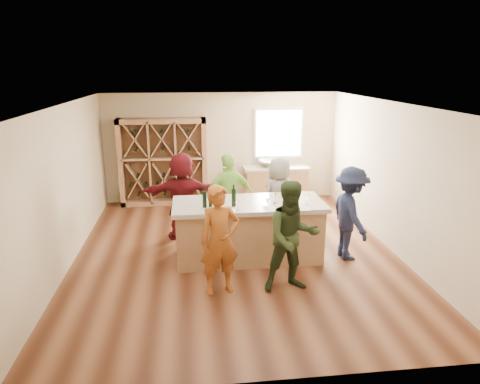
{
  "coord_description": "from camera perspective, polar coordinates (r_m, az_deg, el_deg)",
  "views": [
    {
      "loc": [
        -0.8,
        -7.48,
        3.42
      ],
      "look_at": [
        0.1,
        0.2,
        1.15
      ],
      "focal_mm": 32.0,
      "sensor_mm": 36.0,
      "label": 1
    }
  ],
  "objects": [
    {
      "name": "wine_bottle_b",
      "position": [
        7.3,
        -3.95,
        -1.23
      ],
      "size": [
        0.08,
        0.08,
        0.28
      ],
      "primitive_type": "cylinder",
      "rotation": [
        0.0,
        0.0,
        -0.21
      ],
      "color": "black",
      "rests_on": "tasting_counter_top"
    },
    {
      "name": "person_far_right",
      "position": [
        8.9,
        5.21,
        -0.65
      ],
      "size": [
        0.95,
        0.81,
        1.66
      ],
      "primitive_type": "imported",
      "rotation": [
        0.0,
        0.0,
        3.57
      ],
      "color": "slate",
      "rests_on": "floor"
    },
    {
      "name": "person_near_right",
      "position": [
        6.7,
        7.0,
        -5.98
      ],
      "size": [
        0.9,
        0.55,
        1.78
      ],
      "primitive_type": "imported",
      "rotation": [
        0.0,
        0.0,
        0.09
      ],
      "color": "#263319",
      "rests_on": "floor"
    },
    {
      "name": "tasting_menu_b",
      "position": [
        7.38,
        3.85,
        -2.16
      ],
      "size": [
        0.21,
        0.28,
        0.0
      ],
      "primitive_type": "cube",
      "rotation": [
        0.0,
        0.0,
        -0.04
      ],
      "color": "white",
      "rests_on": "tasting_counter_top"
    },
    {
      "name": "wine_bottle_e",
      "position": [
        7.42,
        -0.84,
        -0.76
      ],
      "size": [
        0.1,
        0.1,
        0.31
      ],
      "primitive_type": "cylinder",
      "rotation": [
        0.0,
        0.0,
        -0.4
      ],
      "color": "black",
      "rests_on": "tasting_counter_top"
    },
    {
      "name": "person_near_left",
      "position": [
        6.6,
        -2.73,
        -6.43
      ],
      "size": [
        0.73,
        0.61,
        1.74
      ],
      "primitive_type": "imported",
      "rotation": [
        0.0,
        0.0,
        0.26
      ],
      "color": "#994C19",
      "rests_on": "floor"
    },
    {
      "name": "tasting_counter_base",
      "position": [
        7.88,
        1.13,
        -5.39
      ],
      "size": [
        2.6,
        1.0,
        1.0
      ],
      "primitive_type": "cube",
      "color": "#9F724C",
      "rests_on": "floor"
    },
    {
      "name": "tasting_menu_c",
      "position": [
        7.45,
        8.32,
        -2.11
      ],
      "size": [
        0.24,
        0.32,
        0.0
      ],
      "primitive_type": "cube",
      "rotation": [
        0.0,
        0.0,
        -0.05
      ],
      "color": "white",
      "rests_on": "tasting_counter_top"
    },
    {
      "name": "person_far_left",
      "position": [
        8.75,
        -7.65,
        -0.49
      ],
      "size": [
        1.71,
        0.69,
        1.81
      ],
      "primitive_type": "imported",
      "rotation": [
        0.0,
        0.0,
        3.09
      ],
      "color": "#590F14",
      "rests_on": "floor"
    },
    {
      "name": "ceiling",
      "position": [
        7.54,
        -0.59,
        12.02
      ],
      "size": [
        6.0,
        7.0,
        0.1
      ],
      "primitive_type": "cube",
      "color": "white",
      "rests_on": "ground"
    },
    {
      "name": "floor",
      "position": [
        8.29,
        -0.53,
        -8.4
      ],
      "size": [
        6.0,
        7.0,
        0.1
      ],
      "primitive_type": "cube",
      "color": "brown",
      "rests_on": "ground"
    },
    {
      "name": "tasting_menu_a",
      "position": [
        7.23,
        -1.35,
        -2.53
      ],
      "size": [
        0.28,
        0.32,
        0.0
      ],
      "primitive_type": "cube",
      "rotation": [
        0.0,
        0.0,
        -0.4
      ],
      "color": "white",
      "rests_on": "tasting_counter_top"
    },
    {
      "name": "wine_glass_e",
      "position": [
        7.59,
        8.92,
        -1.1
      ],
      "size": [
        0.08,
        0.08,
        0.18
      ],
      "primitive_type": "cone",
      "rotation": [
        0.0,
        0.0,
        -0.12
      ],
      "color": "white",
      "rests_on": "tasting_counter_top"
    },
    {
      "name": "wall_back",
      "position": [
        11.24,
        -2.5,
        6.0
      ],
      "size": [
        6.0,
        0.1,
        2.8
      ],
      "primitive_type": "cube",
      "color": "#C7B390",
      "rests_on": "ground"
    },
    {
      "name": "wall_left",
      "position": [
        8.07,
        -22.63,
        0.57
      ],
      "size": [
        0.1,
        7.0,
        2.8
      ],
      "primitive_type": "cube",
      "color": "#C7B390",
      "rests_on": "ground"
    },
    {
      "name": "sink",
      "position": [
        11.13,
        3.84,
        3.84
      ],
      "size": [
        0.54,
        0.54,
        0.19
      ],
      "primitive_type": "imported",
      "color": "silver",
      "rests_on": "back_counter_top"
    },
    {
      "name": "back_counter_base",
      "position": [
        11.31,
        4.78,
        0.98
      ],
      "size": [
        1.6,
        0.58,
        0.86
      ],
      "primitive_type": "cube",
      "color": "#9F724C",
      "rests_on": "floor"
    },
    {
      "name": "wine_glass_b",
      "position": [
        7.27,
        3.67,
        -1.65
      ],
      "size": [
        0.08,
        0.08,
        0.2
      ],
      "primitive_type": "cone",
      "rotation": [
        0.0,
        0.0,
        -0.1
      ],
      "color": "white",
      "rests_on": "tasting_counter_top"
    },
    {
      "name": "window_frame",
      "position": [
        11.31,
        5.17,
        7.81
      ],
      "size": [
        1.3,
        0.06,
        1.3
      ],
      "primitive_type": "cube",
      "color": "white",
      "rests_on": "wall_back"
    },
    {
      "name": "window_pane",
      "position": [
        11.28,
        5.21,
        7.79
      ],
      "size": [
        1.18,
        0.01,
        1.18
      ],
      "primitive_type": "cube",
      "color": "white",
      "rests_on": "wall_back"
    },
    {
      "name": "wall_right",
      "position": [
        8.65,
        19.97,
        1.86
      ],
      "size": [
        0.1,
        7.0,
        2.8
      ],
      "primitive_type": "cube",
      "color": "#C7B390",
      "rests_on": "ground"
    },
    {
      "name": "tasting_counter_top",
      "position": [
        7.7,
        1.16,
        -1.66
      ],
      "size": [
        2.72,
        1.12,
        0.08
      ],
      "primitive_type": "cube",
      "color": "#B0A391",
      "rests_on": "tasting_counter_base"
    },
    {
      "name": "wine_glass_a",
      "position": [
        7.24,
        -0.36,
        -1.84
      ],
      "size": [
        0.07,
        0.07,
        0.16
      ],
      "primitive_type": "cone",
      "rotation": [
        0.0,
        0.0,
        -0.17
      ],
      "color": "white",
      "rests_on": "tasting_counter_top"
    },
    {
      "name": "person_server",
      "position": [
        8.01,
        14.48,
        -2.79
      ],
      "size": [
        0.6,
        1.15,
        1.73
      ],
      "primitive_type": "imported",
      "rotation": [
        0.0,
        0.0,
        1.65
      ],
      "color": "#191E38",
      "rests_on": "floor"
    },
    {
      "name": "wall_front",
      "position": [
        4.49,
        4.36,
        -10.45
      ],
      "size": [
        6.0,
        0.1,
        2.8
      ],
      "primitive_type": "cube",
      "color": "#C7B390",
      "rests_on": "ground"
    },
    {
      "name": "wine_rack",
      "position": [
        11.02,
        -10.19,
        3.95
      ],
      "size": [
        2.2,
        0.45,
        2.2
      ],
      "primitive_type": "cube",
      "color": "#9F724C",
      "rests_on": "floor"
    },
    {
      "name": "wine_glass_c",
      "position": [
        7.35,
        6.76,
        -1.55
      ],
      "size": [
        0.09,
        0.09,
        0.19
      ],
      "primitive_type": "cone",
      "rotation": [
        0.0,
        0.0,
        0.33
      ],
      "color": "white",
      "rests_on": "tasting_counter_top"
    },
    {
      "name": "back_counter_top",
      "position": [
        11.19,
        4.84,
        3.25
      ],
      "size": [
        1.7,
        0.62,
        0.06
      ],
      "primitive_type": "cube",
      "color": "#B0A391",
      "rests_on": "back_counter_base"
    },
    {
      "name": "person_far_mid",
      "position": [
        8.62,
        -1.47,
        -0.69
      ],
      "size": [
        1.16,
        0.82,
        1.79
      ],
      "primitive_type": "imported",
      "rotation": [
        0.0,
        0.0,
        3.44
      ],
      "color": "#8CC64C",
      "rests_on": "floor"
    },
    {
      "name": "wine_bottle_c",
      "position": [
        7.49,
        -3.33,
        -0.64
      ],
      "size": [
        0.1,
        0.1,
        0.31
      ],
      "primitive_type": "cylinder",
      "rotation": [
        0.0,
        0.0,
        0.38
      ],
      "color": "black",
      "rests_on": "tasting_counter_top"
    },
    {
      "name": "wine_bottle_a",
      "position": [
        7.39,
        -4.74,
        -0.97
      ],
      "size": [
        0.08,
        0.08,
        0.29
      ],
      "primitive_type": "cylinder",
      "rotation": [
        0.0,
        0.0,
        0.12
      ],
      "color": "black",
      "rests_on": "tasting_counter_top"
    },
    {
      "name": "faucet",
      "position": [
        11.29,
        3.68,
        4.32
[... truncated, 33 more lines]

